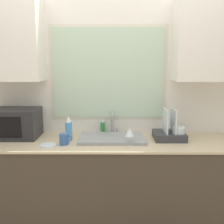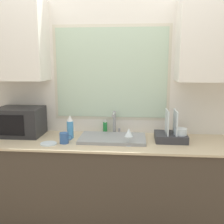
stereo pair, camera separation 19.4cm
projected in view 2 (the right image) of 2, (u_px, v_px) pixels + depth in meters
The scene contains 11 objects.
countertop at pixel (108, 185), 2.54m from camera, with size 2.42×0.64×0.89m.
wall_back at pixel (111, 82), 2.64m from camera, with size 6.00×0.38×2.60m.
sink_basin at pixel (113, 138), 2.48m from camera, with size 0.62×0.37×0.03m.
faucet at pixel (115, 121), 2.63m from camera, with size 0.08×0.19×0.24m.
microwave at pixel (20, 121), 2.62m from camera, with size 0.44×0.33×0.28m.
dish_rack at pixel (172, 134), 2.44m from camera, with size 0.29×0.27×0.29m.
spray_bottle at pixel (70, 127), 2.52m from camera, with size 0.06×0.06×0.23m.
soap_bottle at pixel (105, 127), 2.71m from camera, with size 0.04×0.04×0.14m.
mug_near_sink at pixel (64, 138), 2.37m from camera, with size 0.12×0.08×0.10m.
wine_glass at pixel (129, 133), 2.29m from camera, with size 0.08×0.08×0.15m.
small_plate at pixel (48, 144), 2.35m from camera, with size 0.15×0.15×0.01m.
Camera 2 is at (0.25, -2.05, 1.62)m, focal length 42.00 mm.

